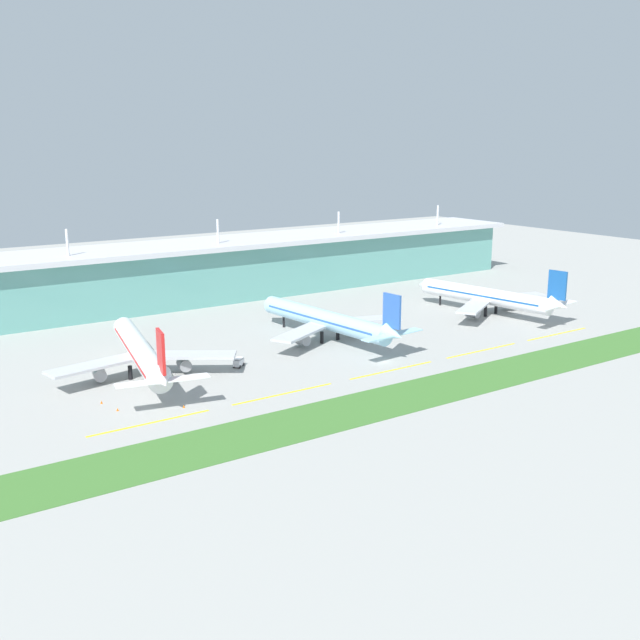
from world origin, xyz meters
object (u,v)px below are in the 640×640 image
airliner_middle (327,320)px  safety_cone_left_wingtip (118,409)px  safety_cone_nose_front (101,402)px  airliner_near (141,352)px  airliner_far (488,296)px  baggage_cart (239,362)px  safety_cone_right_wingtip (184,406)px

airliner_middle → safety_cone_left_wingtip: size_ratio=92.87×
airliner_middle → safety_cone_nose_front: (-75.76, -16.79, -6.10)m
airliner_near → safety_cone_left_wingtip: (-14.16, -21.36, -6.10)m
airliner_near → airliner_far: 127.39m
airliner_far → safety_cone_left_wingtip: bearing=-171.6°
baggage_cart → safety_cone_right_wingtip: size_ratio=5.63×
airliner_middle → safety_cone_left_wingtip: (-74.32, -23.58, -6.10)m
airliner_middle → safety_cone_right_wingtip: size_ratio=92.87×
airliner_far → safety_cone_right_wingtip: 131.32m
airliner_near → baggage_cart: (24.72, -6.84, -5.19)m
airliner_far → safety_cone_left_wingtip: (-141.55, -20.81, -6.10)m
safety_cone_left_wingtip → safety_cone_right_wingtip: 14.81m
airliner_near → airliner_far: (127.39, -0.55, -0.00)m
airliner_near → safety_cone_left_wingtip: bearing=-123.6°
airliner_middle → airliner_far: 67.29m
safety_cone_nose_front → safety_cone_right_wingtip: size_ratio=1.00×
airliner_near → airliner_far: bearing=-0.2°
airliner_near → safety_cone_nose_front: size_ratio=93.93×
airliner_near → safety_cone_right_wingtip: (-0.89, -27.94, -6.10)m
safety_cone_left_wingtip → safety_cone_nose_front: same height
airliner_near → safety_cone_nose_front: bearing=-137.0°
safety_cone_nose_front → safety_cone_right_wingtip: same height
safety_cone_left_wingtip → safety_cone_nose_front: (-1.44, 6.79, 0.00)m
airliner_near → safety_cone_nose_front: airliner_near is taller
airliner_far → safety_cone_right_wingtip: size_ratio=88.48×
airliner_far → safety_cone_left_wingtip: size_ratio=88.48×
baggage_cart → safety_cone_left_wingtip: size_ratio=5.63×
safety_cone_nose_front → safety_cone_right_wingtip: 19.88m
safety_cone_nose_front → airliner_near: bearing=43.0°
airliner_middle → baggage_cart: size_ratio=16.49×
baggage_cart → safety_cone_nose_front: baggage_cart is taller
baggage_cart → safety_cone_nose_front: size_ratio=5.63×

